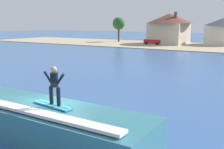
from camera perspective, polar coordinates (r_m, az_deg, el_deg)
The scene contains 8 objects.
ground_plane at distance 13.06m, azimuth -11.31°, elevation -11.31°, with size 260.00×260.00×0.00m, color #335995.
wave_crest at distance 12.40m, azimuth -14.50°, elevation -9.18°, with size 10.32×2.97×1.50m.
surfboard at distance 11.54m, azimuth -12.35°, elevation -6.30°, with size 2.08×0.63×0.06m.
surfer at distance 11.23m, azimuth -11.99°, elevation -1.89°, with size 1.11×0.32×1.60m.
car_near_shore at distance 62.15m, azimuth 8.65°, elevation 7.05°, with size 4.05×2.28×1.86m.
house_with_chimney at distance 64.31m, azimuth 11.93°, elevation 9.75°, with size 10.80×10.80×7.24m.
house_small_cottage at distance 65.18m, azimuth 22.33°, elevation 8.59°, with size 8.40×8.40×5.93m.
tree_tall_bare at distance 70.25m, azimuth 1.43°, elevation 10.57°, with size 3.11×3.11×6.26m.
Camera 1 is at (8.40, -8.74, 4.87)m, focal length 43.62 mm.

